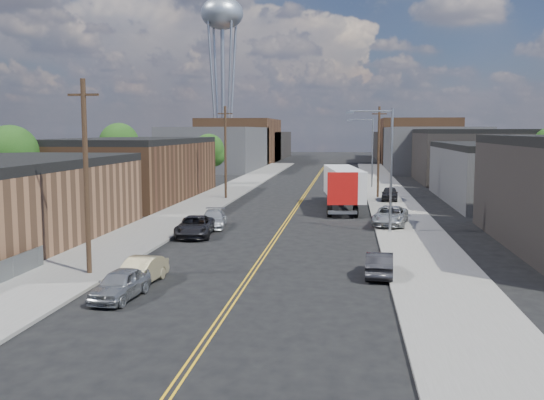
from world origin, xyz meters
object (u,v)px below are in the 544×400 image
(car_left_b, at_px, (140,271))
(car_left_c, at_px, (195,226))
(semi_truck, at_px, (343,185))
(car_right_lot_c, at_px, (390,194))
(car_right_oncoming, at_px, (379,264))
(car_left_d, at_px, (213,219))
(car_right_lot_a, at_px, (390,216))
(water_tower, at_px, (222,20))
(car_left_a, at_px, (120,284))

(car_left_b, xyz_separation_m, car_left_c, (-0.70, 13.29, 0.07))
(semi_truck, height_order, car_right_lot_c, semi_truck)
(car_right_oncoming, bearing_deg, car_left_d, -46.86)
(car_left_d, height_order, car_right_lot_a, car_right_lot_a)
(semi_truck, height_order, car_left_c, semi_truck)
(water_tower, bearing_deg, semi_truck, -69.45)
(water_tower, bearing_deg, car_left_c, -79.51)
(car_left_b, relative_size, car_right_oncoming, 1.01)
(semi_truck, distance_m, car_left_b, 32.13)
(semi_truck, height_order, car_right_lot_a, semi_truck)
(car_right_lot_a, relative_size, car_right_lot_c, 1.26)
(car_right_oncoming, bearing_deg, car_left_a, 29.46)
(car_left_b, distance_m, car_left_d, 17.34)
(water_tower, distance_m, car_left_d, 90.74)
(car_left_a, xyz_separation_m, car_left_b, (0.00, 2.64, -0.02))
(car_left_b, height_order, car_right_oncoming, car_left_b)
(car_left_b, distance_m, car_right_lot_a, 23.42)
(car_left_a, relative_size, car_right_oncoming, 1.01)
(water_tower, xyz_separation_m, car_left_b, (17.00, -101.33, -30.00))
(water_tower, height_order, car_right_lot_c, water_tower)
(car_right_lot_c, bearing_deg, car_left_c, -119.14)
(car_left_b, relative_size, car_right_lot_c, 0.95)
(car_left_d, height_order, car_right_oncoming, car_left_d)
(car_left_c, bearing_deg, water_tower, 94.18)
(semi_truck, bearing_deg, car_left_c, -128.16)
(semi_truck, xyz_separation_m, car_left_b, (-9.50, -30.65, -1.60))
(semi_truck, distance_m, car_left_a, 34.66)
(car_right_lot_a, distance_m, car_right_lot_c, 16.78)
(car_left_c, xyz_separation_m, car_right_lot_a, (13.93, 6.04, 0.16))
(car_left_a, bearing_deg, car_left_d, 95.95)
(car_left_a, bearing_deg, car_right_lot_a, 64.05)
(water_tower, bearing_deg, car_left_b, -80.48)
(semi_truck, xyz_separation_m, car_right_lot_c, (4.77, 5.42, -1.39))
(car_left_d, distance_m, car_right_oncoming, 18.60)
(car_left_a, bearing_deg, car_right_oncoming, 31.18)
(semi_truck, distance_m, car_right_lot_c, 7.36)
(car_left_b, bearing_deg, car_left_a, -84.14)
(car_left_a, bearing_deg, water_tower, 104.37)
(water_tower, distance_m, car_right_oncoming, 106.68)
(car_left_c, bearing_deg, car_left_d, 77.98)
(semi_truck, bearing_deg, car_left_b, -114.94)
(car_left_b, relative_size, car_right_lot_a, 0.75)
(car_left_d, relative_size, car_right_lot_c, 1.10)
(car_left_a, bearing_deg, car_left_b, 95.09)
(car_left_d, bearing_deg, car_left_a, -96.50)
(car_left_c, relative_size, car_right_oncoming, 1.33)
(car_left_a, distance_m, car_right_oncoming, 12.92)
(car_left_a, distance_m, car_left_d, 19.98)
(car_left_b, distance_m, car_right_lot_c, 38.80)
(water_tower, bearing_deg, car_left_d, -78.76)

